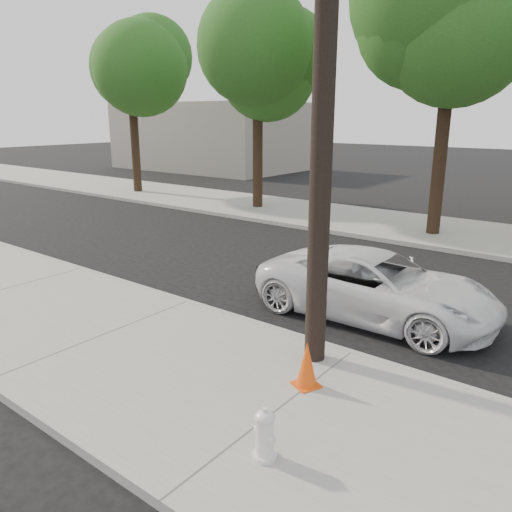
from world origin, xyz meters
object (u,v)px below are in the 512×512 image
(police_cruiser, at_px, (376,286))
(traffic_cone, at_px, (307,365))
(utility_pole, at_px, (324,72))
(fire_hydrant, at_px, (265,435))

(police_cruiser, distance_m, traffic_cone, 3.49)
(utility_pole, relative_size, fire_hydrant, 14.43)
(traffic_cone, bearing_deg, police_cruiser, 98.01)
(utility_pole, height_order, traffic_cone, utility_pole)
(police_cruiser, bearing_deg, traffic_cone, -173.16)
(police_cruiser, height_order, traffic_cone, police_cruiser)
(traffic_cone, bearing_deg, fire_hydrant, -73.98)
(utility_pole, distance_m, fire_hydrant, 5.03)
(utility_pole, relative_size, police_cruiser, 1.81)
(police_cruiser, bearing_deg, fire_hydrant, -170.46)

